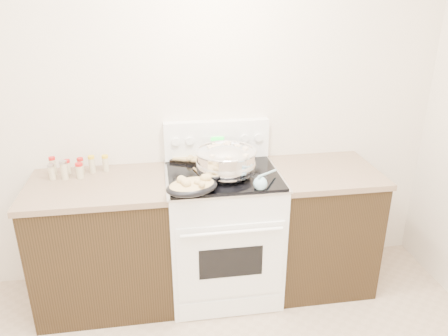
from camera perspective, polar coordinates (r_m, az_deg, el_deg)
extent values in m
cube|color=silver|center=(3.13, -7.57, 8.37)|extent=(4.00, 0.05, 2.70)
cube|color=black|center=(3.19, -15.27, -9.80)|extent=(0.90, 0.64, 0.88)
cube|color=brown|center=(2.98, -16.17, -2.28)|extent=(0.93, 0.67, 0.04)
cube|color=black|center=(3.37, 12.32, -7.70)|extent=(0.70, 0.64, 0.88)
cube|color=brown|center=(3.17, 13.00, -0.48)|extent=(0.73, 0.67, 0.04)
cube|color=white|center=(3.18, -0.14, -8.69)|extent=(0.76, 0.66, 0.92)
cube|color=white|center=(2.90, 0.89, -12.18)|extent=(0.70, 0.01, 0.55)
cube|color=black|center=(2.89, 0.92, -12.26)|extent=(0.42, 0.01, 0.22)
cylinder|color=white|center=(2.73, 1.06, -8.41)|extent=(0.65, 0.02, 0.02)
cube|color=white|center=(3.13, 0.84, -17.81)|extent=(0.70, 0.01, 0.14)
cube|color=silver|center=(2.96, -0.15, -0.96)|extent=(0.78, 0.68, 0.01)
cube|color=black|center=(2.96, -0.15, -0.74)|extent=(0.74, 0.64, 0.01)
cube|color=white|center=(3.18, -0.96, 3.76)|extent=(0.76, 0.07, 0.28)
cylinder|color=white|center=(3.10, -6.35, 3.43)|extent=(0.06, 0.02, 0.06)
cylinder|color=white|center=(3.11, -4.51, 3.53)|extent=(0.06, 0.02, 0.06)
cylinder|color=white|center=(3.16, 2.75, 3.90)|extent=(0.06, 0.02, 0.06)
cylinder|color=white|center=(3.18, 4.52, 3.98)|extent=(0.06, 0.02, 0.06)
cube|color=#19E533|center=(3.13, -0.86, 3.75)|extent=(0.09, 0.00, 0.04)
cube|color=silver|center=(3.12, -2.31, 3.67)|extent=(0.05, 0.00, 0.05)
cube|color=silver|center=(3.14, 0.59, 3.82)|extent=(0.05, 0.00, 0.05)
ellipsoid|color=silver|center=(2.88, 0.23, 0.45)|extent=(0.45, 0.45, 0.24)
cylinder|color=silver|center=(2.91, 0.23, -0.90)|extent=(0.22, 0.22, 0.01)
torus|color=silver|center=(2.84, 0.24, 2.24)|extent=(0.41, 0.41, 0.02)
cylinder|color=silver|center=(2.87, 0.24, 0.93)|extent=(0.38, 0.38, 0.13)
cylinder|color=olive|center=(2.85, 0.24, 2.02)|extent=(0.36, 0.36, 0.00)
cube|color=beige|center=(2.81, 1.06, 1.85)|extent=(0.05, 0.05, 0.03)
cube|color=beige|center=(2.90, 2.84, 2.49)|extent=(0.04, 0.04, 0.03)
cube|color=beige|center=(2.93, -1.90, 2.74)|extent=(0.04, 0.04, 0.02)
cube|color=beige|center=(2.76, -1.52, 1.45)|extent=(0.04, 0.04, 0.03)
cube|color=beige|center=(2.99, 0.50, 3.13)|extent=(0.05, 0.05, 0.03)
cube|color=beige|center=(2.77, 2.85, 1.55)|extent=(0.04, 0.04, 0.03)
cube|color=beige|center=(2.91, -0.67, 2.58)|extent=(0.04, 0.04, 0.03)
cube|color=beige|center=(2.73, 0.61, 1.21)|extent=(0.04, 0.04, 0.03)
cube|color=beige|center=(2.97, -1.28, 2.98)|extent=(0.03, 0.03, 0.03)
cube|color=beige|center=(2.93, -0.70, 2.71)|extent=(0.05, 0.05, 0.03)
cube|color=beige|center=(2.98, 0.22, 3.07)|extent=(0.04, 0.04, 0.03)
cube|color=beige|center=(2.94, 1.71, 2.79)|extent=(0.04, 0.04, 0.03)
cube|color=beige|center=(2.86, -0.55, 2.21)|extent=(0.04, 0.04, 0.03)
cube|color=beige|center=(2.91, -1.79, 2.57)|extent=(0.03, 0.03, 0.03)
cube|color=beige|center=(2.91, -1.40, 2.61)|extent=(0.05, 0.05, 0.03)
ellipsoid|color=black|center=(2.66, -4.22, -2.49)|extent=(0.38, 0.32, 0.08)
ellipsoid|color=tan|center=(2.65, -4.22, -2.26)|extent=(0.34, 0.29, 0.06)
sphere|color=tan|center=(2.61, -3.49, -1.89)|extent=(0.04, 0.04, 0.04)
sphere|color=tan|center=(2.64, -5.61, -1.56)|extent=(0.06, 0.06, 0.06)
sphere|color=tan|center=(2.59, -4.90, -2.05)|extent=(0.05, 0.05, 0.05)
sphere|color=tan|center=(2.64, -5.24, -1.62)|extent=(0.04, 0.04, 0.04)
sphere|color=tan|center=(2.66, -2.57, -1.33)|extent=(0.05, 0.05, 0.05)
sphere|color=tan|center=(2.58, -2.89, -2.18)|extent=(0.04, 0.04, 0.04)
sphere|color=tan|center=(2.61, -5.30, -1.82)|extent=(0.04, 0.04, 0.04)
sphere|color=tan|center=(2.66, -2.14, -1.27)|extent=(0.05, 0.05, 0.05)
cube|color=black|center=(3.19, -3.40, 1.33)|extent=(0.42, 0.37, 0.02)
cube|color=tan|center=(3.19, -3.40, 1.53)|extent=(0.38, 0.32, 0.02)
sphere|color=tan|center=(3.17, -1.07, 1.68)|extent=(0.04, 0.04, 0.04)
sphere|color=tan|center=(3.14, -2.77, 1.43)|extent=(0.03, 0.03, 0.03)
sphere|color=tan|center=(3.13, -4.39, 1.33)|extent=(0.04, 0.04, 0.04)
sphere|color=tan|center=(3.19, -3.43, 1.83)|extent=(0.03, 0.03, 0.03)
sphere|color=tan|center=(3.26, -3.50, 2.24)|extent=(0.03, 0.03, 0.03)
sphere|color=tan|center=(3.11, -4.57, 1.19)|extent=(0.04, 0.04, 0.04)
sphere|color=tan|center=(3.21, -5.01, 1.87)|extent=(0.03, 0.03, 0.03)
sphere|color=tan|center=(3.20, -4.75, 1.79)|extent=(0.03, 0.03, 0.03)
sphere|color=tan|center=(3.17, -1.25, 1.69)|extent=(0.05, 0.05, 0.05)
sphere|color=tan|center=(3.21, -4.73, 1.91)|extent=(0.04, 0.04, 0.04)
cylinder|color=tan|center=(2.91, -3.12, -0.84)|extent=(0.08, 0.24, 0.01)
sphere|color=tan|center=(2.81, -3.50, -1.65)|extent=(0.04, 0.04, 0.04)
sphere|color=#86B5C8|center=(2.72, 4.76, -2.04)|extent=(0.09, 0.09, 0.09)
cylinder|color=#86B5C8|center=(2.81, 5.69, -0.70)|extent=(0.18, 0.23, 0.08)
cylinder|color=#BFB28C|center=(3.18, -21.42, 0.10)|extent=(0.04, 0.04, 0.11)
cylinder|color=#B21414|center=(3.16, -21.58, 1.17)|extent=(0.04, 0.04, 0.02)
cylinder|color=#BFB28C|center=(3.17, -19.75, -0.01)|extent=(0.04, 0.04, 0.09)
cylinder|color=#B21414|center=(3.15, -19.87, 0.85)|extent=(0.04, 0.04, 0.02)
cylinder|color=#BFB28C|center=(3.17, -18.19, 0.21)|extent=(0.04, 0.04, 0.09)
cylinder|color=#B21414|center=(3.15, -18.31, 1.09)|extent=(0.04, 0.04, 0.02)
cylinder|color=#BFB28C|center=(3.14, -16.85, 0.33)|extent=(0.04, 0.04, 0.10)
cylinder|color=gold|center=(3.12, -16.98, 1.36)|extent=(0.05, 0.05, 0.02)
cylinder|color=#BFB28C|center=(3.14, -15.21, 0.46)|extent=(0.04, 0.04, 0.10)
cylinder|color=gold|center=(3.12, -15.31, 1.45)|extent=(0.04, 0.04, 0.02)
cylinder|color=#BFB28C|center=(3.12, -21.55, -0.60)|extent=(0.04, 0.04, 0.09)
cylinder|color=#B2B2B7|center=(3.10, -21.69, 0.33)|extent=(0.05, 0.05, 0.02)
cylinder|color=#BFB28C|center=(3.09, -20.14, -0.40)|extent=(0.05, 0.05, 0.11)
cylinder|color=#B2B2B7|center=(3.06, -20.30, 0.71)|extent=(0.05, 0.05, 0.02)
cylinder|color=#BFB28C|center=(3.07, -18.32, -0.48)|extent=(0.05, 0.05, 0.09)
cylinder|color=#B21414|center=(3.05, -18.44, 0.44)|extent=(0.05, 0.05, 0.02)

